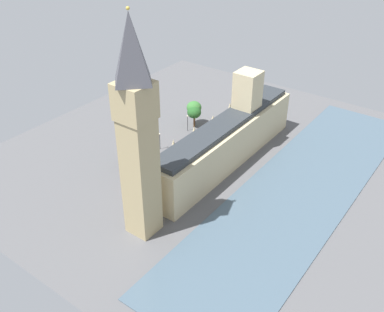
{
  "coord_description": "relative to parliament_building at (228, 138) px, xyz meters",
  "views": [
    {
      "loc": [
        -66.0,
        104.9,
        79.21
      ],
      "look_at": [
        1.0,
        14.28,
        8.32
      ],
      "focal_mm": 40.93,
      "sensor_mm": 36.0,
      "label": 1
    }
  ],
  "objects": [
    {
      "name": "car_white_midblock",
      "position": [
        13.92,
        -22.0,
        -7.42
      ],
      "size": [
        2.16,
        4.7,
        1.74
      ],
      "rotation": [
        0.0,
        0.0,
        3.07
      ],
      "color": "silver",
      "rests_on": "ground"
    },
    {
      "name": "plane_tree_slot_10",
      "position": [
        22.54,
        -12.06,
        -2.13
      ],
      "size": [
        5.21,
        5.21,
        8.44
      ],
      "color": "brown",
      "rests_on": "ground"
    },
    {
      "name": "car_blue_corner",
      "position": [
        14.01,
        -13.88,
        -7.43
      ],
      "size": [
        2.15,
        4.21,
        1.74
      ],
      "rotation": [
        0.0,
        0.0,
        -0.07
      ],
      "color": "navy",
      "rests_on": "ground"
    },
    {
      "name": "clock_tower",
      "position": [
        -0.7,
        42.25,
        21.85
      ],
      "size": [
        8.16,
        8.16,
        58.26
      ],
      "color": "tan",
      "rests_on": "ground"
    },
    {
      "name": "car_black_kerbside",
      "position": [
        12.01,
        9.85,
        -7.43
      ],
      "size": [
        2.02,
        4.22,
        1.74
      ],
      "rotation": [
        0.0,
        0.0,
        3.18
      ],
      "color": "black",
      "rests_on": "ground"
    },
    {
      "name": "pedestrian_near_tower",
      "position": [
        7.83,
        5.42,
        -7.59
      ],
      "size": [
        0.57,
        0.65,
        1.59
      ],
      "rotation": [
        0.0,
        0.0,
        5.94
      ],
      "color": "navy",
      "rests_on": "ground"
    },
    {
      "name": "street_lamp_slot_13",
      "position": [
        22.56,
        8.0,
        -3.94
      ],
      "size": [
        0.56,
        0.56,
        6.26
      ],
      "color": "black",
      "rests_on": "ground"
    },
    {
      "name": "pedestrian_by_river_gate",
      "position": [
        7.73,
        13.75,
        -7.62
      ],
      "size": [
        0.65,
        0.61,
        1.53
      ],
      "rotation": [
        0.0,
        0.0,
        5.35
      ],
      "color": "maroon",
      "rests_on": "ground"
    },
    {
      "name": "ground_plane",
      "position": [
        1.99,
        1.47,
        -8.31
      ],
      "size": [
        137.94,
        137.94,
        0.0
      ],
      "primitive_type": "plane",
      "color": "#565659"
    },
    {
      "name": "river_thames",
      "position": [
        -26.96,
        1.47,
        -8.19
      ],
      "size": [
        30.29,
        124.15,
        0.25
      ],
      "primitive_type": "cube",
      "color": "#475B6B",
      "rests_on": "ground"
    },
    {
      "name": "plane_tree_leading",
      "position": [
        23.87,
        -13.79,
        -1.22
      ],
      "size": [
        5.6,
        5.6,
        9.52
      ],
      "color": "brown",
      "rests_on": "ground"
    },
    {
      "name": "street_lamp_slot_12",
      "position": [
        22.85,
        -8.33,
        -3.85
      ],
      "size": [
        0.56,
        0.56,
        6.4
      ],
      "color": "black",
      "rests_on": "ground"
    },
    {
      "name": "double_decker_bus_far_end",
      "position": [
        14.4,
        22.76,
        -5.68
      ],
      "size": [
        2.89,
        10.57,
        4.75
      ],
      "rotation": [
        0.0,
        0.0,
        0.03
      ],
      "color": "red",
      "rests_on": "ground"
    },
    {
      "name": "double_decker_bus_trailing",
      "position": [
        12.98,
        -1.33,
        -5.68
      ],
      "size": [
        2.79,
        10.54,
        4.75
      ],
      "rotation": [
        0.0,
        0.0,
        0.02
      ],
      "color": "#B20C0F",
      "rests_on": "ground"
    },
    {
      "name": "plane_tree_slot_11",
      "position": [
        23.06,
        21.19,
        -1.7
      ],
      "size": [
        6.47,
        6.47,
        9.39
      ],
      "color": "brown",
      "rests_on": "ground"
    },
    {
      "name": "parliament_building",
      "position": [
        0.0,
        0.0,
        0.0
      ],
      "size": [
        11.35,
        67.94,
        27.8
      ],
      "color": "#CCBA8E",
      "rests_on": "ground"
    },
    {
      "name": "pedestrian_under_trees",
      "position": [
        7.15,
        -15.45,
        -7.58
      ],
      "size": [
        0.66,
        0.68,
        1.62
      ],
      "rotation": [
        0.0,
        0.0,
        3.87
      ],
      "color": "maroon",
      "rests_on": "ground"
    },
    {
      "name": "plane_tree_opposite_hall",
      "position": [
        23.32,
        -13.37,
        -1.54
      ],
      "size": [
        4.68,
        4.68,
        8.83
      ],
      "color": "brown",
      "rests_on": "ground"
    }
  ]
}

